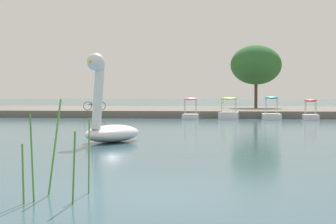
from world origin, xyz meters
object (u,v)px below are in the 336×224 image
at_px(pedal_boat_teal, 271,113).
at_px(tree_broadleaf_behind_dock, 256,65).
at_px(bicycle_parked, 94,106).
at_px(pedal_boat_red, 311,114).
at_px(pedal_boat_pink, 190,113).
at_px(swan_boat, 110,124).
at_px(pedal_boat_lime, 229,112).

bearing_deg(pedal_boat_teal, tree_broadleaf_behind_dock, 91.53).
xyz_separation_m(pedal_boat_teal, bicycle_parked, (-12.88, 2.40, 0.43)).
bearing_deg(tree_broadleaf_behind_dock, pedal_boat_red, -76.73).
height_order(pedal_boat_teal, tree_broadleaf_behind_dock, tree_broadleaf_behind_dock).
xyz_separation_m(pedal_boat_pink, tree_broadleaf_behind_dock, (5.16, 12.36, 3.97)).
relative_size(pedal_boat_teal, bicycle_parked, 1.21).
distance_m(pedal_boat_red, pedal_boat_pink, 8.07).
xyz_separation_m(pedal_boat_red, pedal_boat_pink, (-8.07, -0.04, 0.06)).
bearing_deg(pedal_boat_teal, bicycle_parked, 169.43).
distance_m(pedal_boat_pink, tree_broadleaf_behind_dock, 13.97).
xyz_separation_m(swan_boat, tree_broadleaf_behind_dock, (6.75, 30.68, 3.80)).
bearing_deg(tree_broadleaf_behind_dock, pedal_boat_pink, -112.66).
xyz_separation_m(pedal_boat_teal, pedal_boat_lime, (-2.86, 0.13, 0.03)).
bearing_deg(pedal_boat_lime, swan_boat, -102.74).
xyz_separation_m(pedal_boat_red, bicycle_parked, (-15.46, 2.55, 0.46)).
height_order(swan_boat, bicycle_parked, swan_boat).
bearing_deg(pedal_boat_pink, pedal_boat_red, 0.28).
height_order(pedal_boat_red, pedal_boat_lime, pedal_boat_lime).
height_order(pedal_boat_lime, tree_broadleaf_behind_dock, tree_broadleaf_behind_dock).
bearing_deg(pedal_boat_pink, tree_broadleaf_behind_dock, 67.34).
relative_size(pedal_boat_lime, tree_broadleaf_behind_dock, 0.38).
bearing_deg(pedal_boat_teal, pedal_boat_red, -3.38).
distance_m(pedal_boat_lime, bicycle_parked, 10.28).
relative_size(pedal_boat_red, bicycle_parked, 1.12).
bearing_deg(pedal_boat_pink, bicycle_parked, 160.66).
bearing_deg(swan_boat, bicycle_parked, 105.52).
bearing_deg(bicycle_parked, pedal_boat_teal, -10.57).
distance_m(pedal_boat_lime, tree_broadleaf_behind_dock, 12.93).
distance_m(tree_broadleaf_behind_dock, bicycle_parked, 16.30).
relative_size(pedal_boat_red, pedal_boat_pink, 1.05).
height_order(pedal_boat_red, pedal_boat_pink, pedal_boat_pink).
bearing_deg(tree_broadleaf_behind_dock, swan_boat, -102.40).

